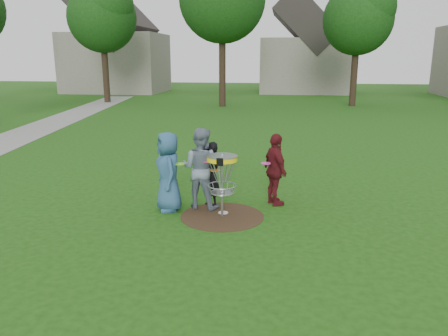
# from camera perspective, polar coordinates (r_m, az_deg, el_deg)

# --- Properties ---
(ground) EXTENTS (100.00, 100.00, 0.00)m
(ground) POSITION_cam_1_polar(r_m,az_deg,el_deg) (9.46, -0.25, -6.33)
(ground) COLOR #19470F
(ground) RESTS_ON ground
(dirt_patch) EXTENTS (1.80, 1.80, 0.01)m
(dirt_patch) POSITION_cam_1_polar(r_m,az_deg,el_deg) (9.46, -0.25, -6.30)
(dirt_patch) COLOR #47331E
(dirt_patch) RESTS_ON ground
(concrete_path) EXTENTS (7.75, 39.92, 0.02)m
(concrete_path) POSITION_cam_1_polar(r_m,az_deg,el_deg) (20.45, -25.76, 3.53)
(concrete_path) COLOR #9E9E99
(concrete_path) RESTS_ON ground
(player_blue) EXTENTS (0.88, 1.02, 1.77)m
(player_blue) POSITION_cam_1_polar(r_m,az_deg,el_deg) (9.68, -7.27, -0.48)
(player_blue) COLOR #2D567D
(player_blue) RESTS_ON ground
(player_black) EXTENTS (0.62, 0.65, 1.49)m
(player_black) POSITION_cam_1_polar(r_m,az_deg,el_deg) (9.89, -1.69, -0.86)
(player_black) COLOR black
(player_black) RESTS_ON ground
(player_grey) EXTENTS (1.02, 0.87, 1.83)m
(player_grey) POSITION_cam_1_polar(r_m,az_deg,el_deg) (9.78, -3.06, -0.02)
(player_grey) COLOR slate
(player_grey) RESTS_ON ground
(player_maroon) EXTENTS (0.81, 1.06, 1.67)m
(player_maroon) POSITION_cam_1_polar(r_m,az_deg,el_deg) (10.02, 6.71, -0.23)
(player_maroon) COLOR maroon
(player_maroon) RESTS_ON ground
(disc_on_grass) EXTENTS (0.22, 0.22, 0.02)m
(disc_on_grass) POSITION_cam_1_polar(r_m,az_deg,el_deg) (9.64, -0.11, -5.87)
(disc_on_grass) COLOR white
(disc_on_grass) RESTS_ON ground
(disc_golf_basket) EXTENTS (0.66, 0.67, 1.38)m
(disc_golf_basket) POSITION_cam_1_polar(r_m,az_deg,el_deg) (9.15, -0.25, -0.34)
(disc_golf_basket) COLOR #9EA0A5
(disc_golf_basket) RESTS_ON ground
(held_discs) EXTENTS (2.06, 0.77, 0.23)m
(held_discs) POSITION_cam_1_polar(r_m,az_deg,el_deg) (9.58, -0.85, 0.43)
(held_discs) COLOR #7AE419
(held_discs) RESTS_ON ground
(tree_row) EXTENTS (51.20, 17.42, 9.90)m
(tree_row) POSITION_cam_1_polar(r_m,az_deg,el_deg) (29.59, 6.57, 19.79)
(tree_row) COLOR #38281C
(tree_row) RESTS_ON ground
(house_row) EXTENTS (44.50, 10.65, 11.62)m
(house_row) POSITION_cam_1_polar(r_m,az_deg,el_deg) (41.99, 13.04, 15.05)
(house_row) COLOR gray
(house_row) RESTS_ON ground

